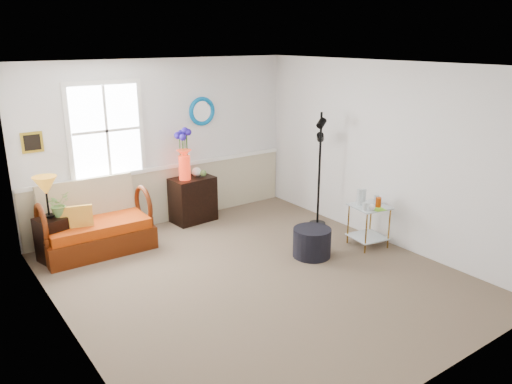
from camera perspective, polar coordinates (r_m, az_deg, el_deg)
floor at (r=6.38m, az=0.00°, el=-9.71°), size 4.50×5.00×0.01m
ceiling at (r=5.70m, az=0.00°, el=14.29°), size 4.50×5.00×0.01m
walls at (r=5.91m, az=0.00°, el=1.60°), size 4.51×5.01×2.60m
wainscot at (r=8.21m, az=-10.17°, el=-0.35°), size 4.46×0.02×0.90m
chair_rail at (r=8.07m, az=-10.31°, el=2.81°), size 4.46×0.04×0.06m
window at (r=7.60m, az=-16.74°, el=6.72°), size 1.14×0.06×1.44m
picture at (r=7.36m, az=-24.23°, el=5.20°), size 0.28×0.03×0.28m
mirror at (r=8.24m, az=-6.22°, el=9.17°), size 0.47×0.07×0.47m
loveseat at (r=7.32m, az=-17.90°, el=-2.87°), size 1.50×0.87×0.96m
throw_pillow at (r=7.16m, az=-19.75°, el=-3.17°), size 0.43×0.21×0.42m
lamp_stand at (r=7.24m, az=-22.27°, el=-5.07°), size 0.42×0.42×0.61m
table_lamp at (r=7.06m, az=-22.79°, el=-0.58°), size 0.35×0.35×0.57m
potted_plant at (r=7.14m, az=-21.64°, el=-1.59°), size 0.42×0.43×0.25m
cabinet at (r=8.20m, az=-7.22°, el=-0.84°), size 0.72×0.49×0.73m
flower_vase at (r=7.91m, az=-8.23°, el=4.23°), size 0.26×0.26×0.80m
side_table at (r=7.36m, az=12.72°, el=-3.79°), size 0.55×0.55×0.61m
tabletop_items at (r=7.17m, az=12.95°, el=-0.75°), size 0.49×0.49×0.24m
floor_lamp at (r=7.88m, az=7.25°, el=2.51°), size 0.33×0.33×1.82m
ottoman at (r=6.93m, az=6.41°, el=-5.75°), size 0.66×0.66×0.40m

